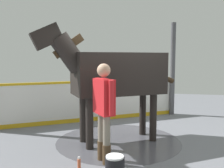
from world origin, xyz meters
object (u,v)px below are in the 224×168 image
object	(u,v)px
handler	(104,105)
horse	(114,74)
wash_bucket	(115,166)
bottle_spray	(79,163)

from	to	relation	value
handler	horse	bearing A→B (deg)	55.52
horse	handler	world-z (taller)	horse
horse	handler	size ratio (longest dim) A/B	1.61
horse	handler	xyz separation A→B (m)	(-0.05, 1.14, -0.49)
wash_bucket	bottle_spray	xyz separation A→B (m)	(0.65, -0.16, -0.07)
handler	bottle_spray	bearing A→B (deg)	-170.30
horse	wash_bucket	world-z (taller)	horse
wash_bucket	bottle_spray	distance (m)	0.67
horse	handler	distance (m)	1.24
handler	wash_bucket	world-z (taller)	handler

